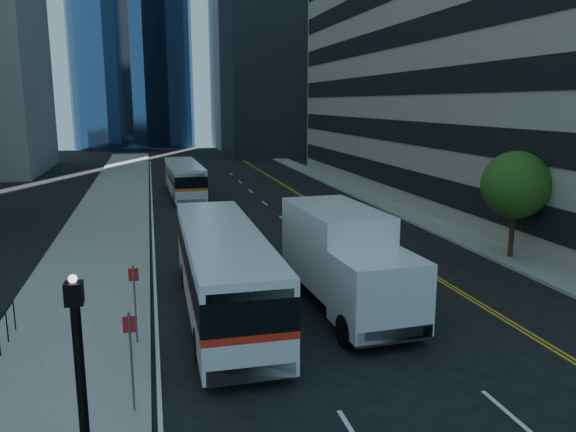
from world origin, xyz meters
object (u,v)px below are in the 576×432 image
at_px(bus_front, 223,269).
at_px(bus_rear, 184,179).
at_px(street_tree, 516,185).
at_px(lamp_post, 82,399).
at_px(box_truck, 345,259).

distance_m(bus_front, bus_rear, 26.07).
xyz_separation_m(street_tree, bus_front, (-14.42, -3.78, -1.97)).
height_order(street_tree, bus_rear, street_tree).
relative_size(street_tree, lamp_post, 1.12).
distance_m(street_tree, box_truck, 11.16).
bearing_deg(bus_rear, bus_front, -92.49).
bearing_deg(box_truck, lamp_post, -133.01).
height_order(bus_front, box_truck, box_truck).
xyz_separation_m(bus_front, box_truck, (4.35, -0.72, 0.25)).
bearing_deg(street_tree, bus_front, -165.31).
distance_m(street_tree, bus_front, 15.03).
height_order(street_tree, lamp_post, street_tree).
relative_size(lamp_post, bus_rear, 0.43).
bearing_deg(lamp_post, bus_rear, 83.98).
relative_size(bus_front, bus_rear, 1.11).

